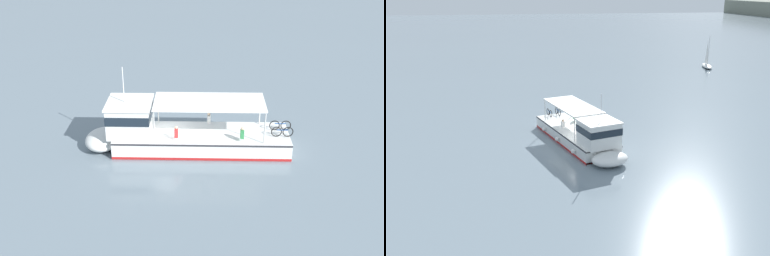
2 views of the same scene
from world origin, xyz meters
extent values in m
plane|color=slate|center=(0.00, 0.00, 0.00)|extent=(400.00, 400.00, 0.00)
cube|color=white|center=(-2.56, -0.47, 0.55)|extent=(11.26, 6.11, 1.10)
ellipsoid|color=white|center=(3.39, 1.27, 0.55)|extent=(2.94, 3.44, 1.01)
cube|color=red|center=(-2.56, -0.47, 0.10)|extent=(11.28, 6.15, 0.16)
cube|color=#2D2D33|center=(-2.56, -0.47, 1.02)|extent=(11.28, 6.17, 0.10)
cube|color=white|center=(1.66, 0.76, 2.05)|extent=(3.26, 3.34, 1.90)
cube|color=#19232D|center=(1.66, 0.76, 2.38)|extent=(3.32, 3.41, 0.56)
cube|color=white|center=(1.66, 0.76, 3.06)|extent=(3.46, 3.54, 0.12)
cube|color=white|center=(-3.00, -0.60, 3.15)|extent=(7.26, 4.71, 0.10)
cylinder|color=silver|center=(-0.26, 1.62, 2.10)|extent=(0.08, 0.08, 2.00)
cylinder|color=silver|center=(0.51, -0.99, 2.10)|extent=(0.08, 0.08, 2.00)
cylinder|color=silver|center=(-6.50, -0.21, 2.10)|extent=(0.08, 0.08, 2.00)
cylinder|color=silver|center=(-5.73, -2.82, 2.10)|extent=(0.08, 0.08, 2.00)
cylinder|color=silver|center=(1.95, 0.85, 4.22)|extent=(0.06, 0.06, 2.20)
sphere|color=white|center=(1.20, -1.23, 0.50)|extent=(0.36, 0.36, 0.36)
sphere|color=white|center=(-1.97, -2.15, 0.50)|extent=(0.36, 0.36, 0.36)
sphere|color=white|center=(-4.94, -3.03, 0.50)|extent=(0.36, 0.36, 0.36)
torus|color=black|center=(-7.06, -1.32, 1.43)|extent=(0.65, 0.24, 0.66)
torus|color=black|center=(-7.73, -1.52, 1.43)|extent=(0.65, 0.24, 0.66)
cylinder|color=#1E478C|center=(-7.39, -1.42, 1.55)|extent=(0.69, 0.25, 0.06)
torus|color=black|center=(-6.80, -2.19, 1.43)|extent=(0.65, 0.24, 0.66)
torus|color=black|center=(-7.47, -2.38, 1.43)|extent=(0.65, 0.24, 0.66)
cylinder|color=#1E478C|center=(-7.14, -2.28, 1.55)|extent=(0.69, 0.25, 0.06)
cube|color=#338C4C|center=(-5.19, -0.10, 1.56)|extent=(0.30, 0.37, 0.52)
sphere|color=beige|center=(-5.19, -0.10, 1.93)|extent=(0.20, 0.20, 0.20)
cube|color=white|center=(-2.72, -1.53, 1.56)|extent=(0.30, 0.37, 0.52)
sphere|color=beige|center=(-2.72, -1.53, 1.93)|extent=(0.20, 0.20, 0.20)
cube|color=red|center=(-1.40, 0.97, 1.56)|extent=(0.30, 0.37, 0.52)
sphere|color=beige|center=(-1.40, 0.97, 1.93)|extent=(0.20, 0.20, 0.20)
camera|label=1|loc=(-10.00, 24.68, 14.14)|focal=44.13mm
camera|label=2|loc=(33.25, -6.08, 12.98)|focal=40.49mm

